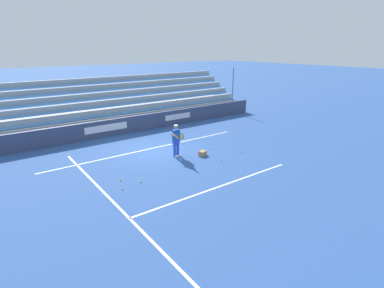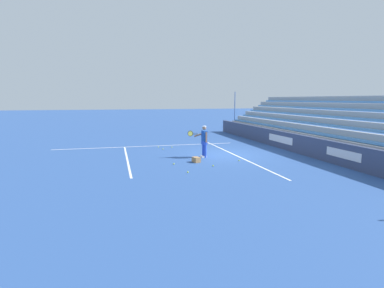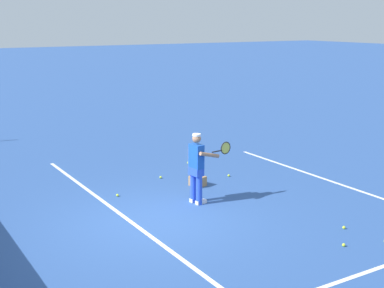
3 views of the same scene
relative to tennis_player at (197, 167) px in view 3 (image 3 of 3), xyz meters
The scene contains 11 objects.
ground_plane 1.76m from the tennis_player, 68.59° to the right, with size 160.00×160.00×0.00m, color #2D5193.
court_baseline_white 2.18m from the tennis_player, 73.86° to the right, with size 12.00×0.10×0.01m, color white.
court_service_line_white 4.22m from the tennis_player, 82.32° to the left, with size 8.22×0.10×0.01m, color white.
tennis_player is the anchor object (origin of this frame).
ball_box_cardboard 1.59m from the tennis_player, 147.52° to the left, with size 0.40×0.30×0.26m, color #A87F51.
tennis_ball_far_right 3.62m from the tennis_player, 30.33° to the left, with size 0.07×0.07×0.07m, color #CCE533.
tennis_ball_midcourt 2.23m from the tennis_player, 135.10° to the right, with size 0.07×0.07×0.07m, color #CCE533.
tennis_ball_far_left 3.73m from the tennis_player, 152.45° to the left, with size 0.07×0.07×0.07m, color #CCE533.
tennis_ball_by_box 2.56m from the tennis_player, 126.30° to the left, with size 0.07×0.07×0.07m, color #CCE533.
tennis_ball_stray_back 3.93m from the tennis_player, 16.48° to the left, with size 0.07×0.07×0.07m, color #CCE533.
tennis_ball_on_baseline 2.45m from the tennis_player, behind, with size 0.07×0.07×0.07m, color #CCE533.
Camera 3 is at (9.87, -5.11, 4.31)m, focal length 50.00 mm.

